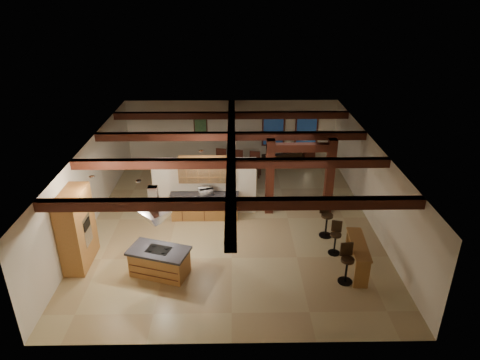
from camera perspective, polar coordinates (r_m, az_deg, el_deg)
The scene contains 23 objects.
ground at distance 15.86m, azimuth -1.08°, elevation -5.16°, with size 12.00×12.00×0.00m, color tan.
room_walls at distance 15.04m, azimuth -1.14°, elevation 0.71°, with size 12.00×12.00×12.00m.
ceiling_beams at distance 14.67m, azimuth -1.17°, elevation 4.20°, with size 10.00×12.00×0.28m.
timber_posts at distance 15.70m, azimuth 8.04°, elevation 1.46°, with size 2.50×0.30×2.90m.
partition_wall at distance 15.82m, azimuth -4.74°, elevation -0.81°, with size 3.80×0.18×2.20m, color silver.
pantry_cabinet at distance 13.85m, azimuth -20.94°, elevation -6.09°, with size 0.67×1.60×2.40m.
back_counter at distance 15.76m, azimuth -4.74°, elevation -3.48°, with size 2.50×0.66×0.94m.
upper_display_cabinet at distance 15.34m, azimuth -4.88°, elevation 1.40°, with size 1.80×0.36×0.95m.
range_hood at distance 12.36m, azimuth -11.16°, elevation -5.55°, with size 1.10×1.10×1.40m.
back_windows at distance 20.86m, azimuth 6.67°, elevation 6.77°, with size 2.70×0.07×1.70m.
framed_art at distance 20.69m, azimuth -5.29°, elevation 7.26°, with size 0.65×0.05×0.85m.
recessed_cans at distance 13.10m, azimuth -12.35°, elevation 1.49°, with size 3.16×2.46×0.03m.
kitchen_island at distance 13.09m, azimuth -10.67°, elevation -10.64°, with size 1.95×1.42×0.87m.
dining_table at distance 18.55m, azimuth -0.65°, elevation 0.63°, with size 1.77×0.99×0.62m, color #421D10.
sofa at distance 20.68m, azimuth 5.89°, elevation 3.09°, with size 2.02×0.79×0.59m, color black.
microwave at distance 15.48m, azimuth -4.58°, elevation -1.53°, with size 0.48×0.33×0.27m, color silver.
bar_counter at distance 13.37m, azimuth 15.41°, elevation -9.25°, with size 0.62×1.85×0.96m.
side_table at distance 20.85m, azimuth 9.09°, elevation 3.13°, with size 0.49×0.49×0.62m, color #3E1B0F.
table_lamp at distance 20.66m, azimuth 9.19°, elevation 4.56°, with size 0.30×0.30×0.35m.
bar_stool_a at distance 12.85m, azimuth 14.02°, elevation -10.73°, with size 0.43×0.43×1.23m.
bar_stool_b at distance 14.04m, azimuth 12.61°, elevation -7.52°, with size 0.40×0.41×1.11m.
bar_stool_c at distance 14.84m, azimuth 11.41°, elevation -5.12°, with size 0.47×0.48×1.26m.
dining_chairs at distance 18.41m, azimuth -0.65°, elevation 1.61°, with size 2.37×2.37×1.29m.
Camera 1 is at (0.08, -13.71, 7.97)m, focal length 32.00 mm.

